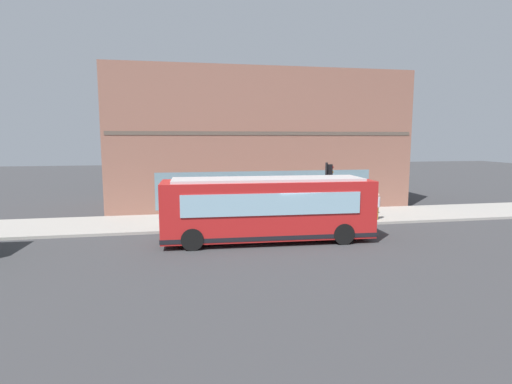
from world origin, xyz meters
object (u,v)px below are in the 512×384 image
(city_bus_nearside, at_px, (267,209))
(pedestrian_by_light_pole, at_px, (377,205))
(pedestrian_walking_along_curb, at_px, (372,199))
(fire_hydrant, at_px, (341,211))
(traffic_light_near_corner, at_px, (328,181))
(pedestrian_near_building_entrance, at_px, (163,204))

(city_bus_nearside, bearing_deg, pedestrian_by_light_pole, -66.84)
(city_bus_nearside, xyz_separation_m, pedestrian_walking_along_curb, (4.58, -7.75, -0.39))
(city_bus_nearside, bearing_deg, fire_hydrant, -51.68)
(traffic_light_near_corner, xyz_separation_m, pedestrian_walking_along_curb, (1.51, -3.53, -1.38))
(pedestrian_walking_along_curb, bearing_deg, pedestrian_by_light_pole, 163.95)
(traffic_light_near_corner, relative_size, fire_hydrant, 4.63)
(fire_hydrant, height_order, pedestrian_by_light_pole, pedestrian_by_light_pole)
(traffic_light_near_corner, relative_size, pedestrian_by_light_pole, 2.19)
(pedestrian_by_light_pole, bearing_deg, traffic_light_near_corner, 91.19)
(city_bus_nearside, distance_m, pedestrian_near_building_entrance, 7.04)
(fire_hydrant, distance_m, pedestrian_walking_along_curb, 2.19)
(pedestrian_walking_along_curb, bearing_deg, pedestrian_near_building_entrance, 88.85)
(traffic_light_near_corner, bearing_deg, pedestrian_near_building_entrance, 79.28)
(pedestrian_walking_along_curb, relative_size, pedestrian_near_building_entrance, 0.96)
(pedestrian_walking_along_curb, height_order, pedestrian_by_light_pole, pedestrian_walking_along_curb)
(city_bus_nearside, relative_size, pedestrian_by_light_pole, 6.47)
(traffic_light_near_corner, xyz_separation_m, fire_hydrant, (1.40, -1.44, -2.03))
(pedestrian_by_light_pole, bearing_deg, pedestrian_near_building_entrance, 82.21)
(fire_hydrant, relative_size, pedestrian_near_building_entrance, 0.41)
(traffic_light_near_corner, distance_m, pedestrian_by_light_pole, 3.45)
(traffic_light_near_corner, bearing_deg, city_bus_nearside, 126.03)
(city_bus_nearside, height_order, traffic_light_near_corner, traffic_light_near_corner)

